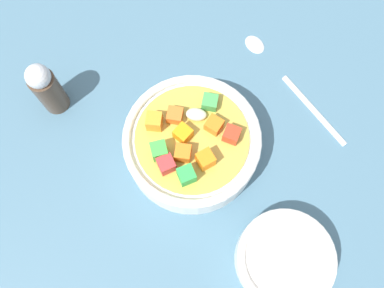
{
  "coord_description": "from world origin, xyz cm",
  "views": [
    {
      "loc": [
        -13.54,
        6.98,
        48.32
      ],
      "look_at": [
        0.0,
        0.0,
        2.66
      ],
      "focal_mm": 38.91,
      "sensor_mm": 36.0,
      "label": 1
    }
  ],
  "objects_px": {
    "spoon": "(288,79)",
    "pepper_shaker": "(47,88)",
    "side_bowl_small": "(284,259)",
    "soup_bowl_main": "(192,144)"
  },
  "relations": [
    {
      "from": "spoon",
      "to": "side_bowl_small",
      "type": "xyz_separation_m",
      "value": [
        -0.19,
        0.12,
        0.02
      ]
    },
    {
      "from": "spoon",
      "to": "pepper_shaker",
      "type": "bearing_deg",
      "value": 59.72
    },
    {
      "from": "soup_bowl_main",
      "to": "spoon",
      "type": "bearing_deg",
      "value": -79.48
    },
    {
      "from": "spoon",
      "to": "soup_bowl_main",
      "type": "bearing_deg",
      "value": 91.39
    },
    {
      "from": "soup_bowl_main",
      "to": "spoon",
      "type": "distance_m",
      "value": 0.16
    },
    {
      "from": "soup_bowl_main",
      "to": "side_bowl_small",
      "type": "height_order",
      "value": "soup_bowl_main"
    },
    {
      "from": "spoon",
      "to": "side_bowl_small",
      "type": "height_order",
      "value": "side_bowl_small"
    },
    {
      "from": "pepper_shaker",
      "to": "side_bowl_small",
      "type": "bearing_deg",
      "value": -152.75
    },
    {
      "from": "soup_bowl_main",
      "to": "side_bowl_small",
      "type": "bearing_deg",
      "value": -169.47
    },
    {
      "from": "spoon",
      "to": "side_bowl_small",
      "type": "bearing_deg",
      "value": 137.58
    }
  ]
}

